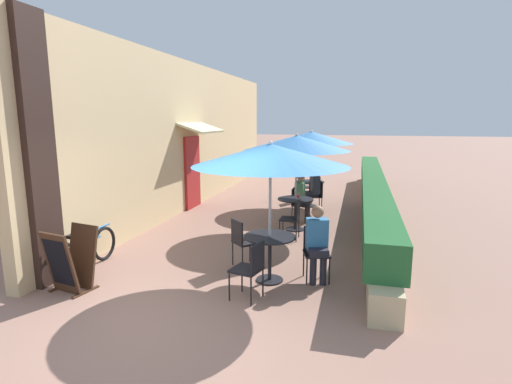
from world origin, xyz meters
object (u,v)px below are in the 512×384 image
seated_patron_near_left (317,240)px  patio_umbrella_mid (297,143)px  menu_board (71,260)px  cafe_chair_far_right (317,194)px  coffee_cup_far (311,180)px  coffee_cup_mid (298,196)px  seated_patron_far_right (313,188)px  cafe_chair_mid_right (297,202)px  patio_umbrella_far (311,138)px  bicycle_leaning (85,251)px  seated_patron_mid_right (302,196)px  patio_table_near (270,247)px  cafe_chair_near_left (316,248)px  cafe_chair_far_left (304,185)px  cafe_chair_mid_left (293,216)px  patio_umbrella_near (270,155)px  patio_table_mid (295,206)px  patio_table_far (310,188)px  cafe_chair_near_back (251,266)px  cafe_chair_near_right (242,239)px

seated_patron_near_left → patio_umbrella_mid: size_ratio=0.51×
patio_umbrella_mid → menu_board: (-2.78, -4.21, -1.57)m
cafe_chair_far_right → coffee_cup_far: 0.73m
patio_umbrella_mid → coffee_cup_mid: patio_umbrella_mid is taller
coffee_cup_far → seated_patron_far_right: bearing=-77.6°
patio_umbrella_mid → cafe_chair_mid_right: 1.71m
patio_umbrella_far → bicycle_leaning: bearing=-117.2°
seated_patron_mid_right → cafe_chair_far_right: (0.26, 1.22, -0.17)m
patio_table_near → cafe_chair_near_left: size_ratio=0.96×
cafe_chair_far_left → coffee_cup_far: (0.32, -0.79, 0.28)m
cafe_chair_near_left → cafe_chair_far_right: 4.82m
cafe_chair_near_left → coffee_cup_far: bearing=-98.2°
patio_table_near → cafe_chair_far_left: 6.50m
cafe_chair_mid_left → patio_umbrella_far: (-0.05, 3.44, 1.54)m
cafe_chair_mid_right → cafe_chair_far_right: same height
coffee_cup_far → menu_board: 7.38m
patio_umbrella_near → coffee_cup_mid: 3.46m
cafe_chair_mid_left → cafe_chair_far_left: (-0.34, 4.15, 0.00)m
patio_umbrella_near → patio_umbrella_far: bearing=90.6°
patio_umbrella_near → bicycle_leaning: size_ratio=1.48×
cafe_chair_mid_right → seated_patron_near_left: bearing=14.0°
patio_table_near → menu_board: 3.06m
cafe_chair_far_right → coffee_cup_far: cafe_chair_far_right is taller
bicycle_leaning → cafe_chair_near_left: bearing=10.3°
patio_umbrella_far → cafe_chair_far_left: size_ratio=2.82×
menu_board → cafe_chair_mid_left: bearing=61.6°
patio_table_near → seated_patron_far_right: 5.05m
cafe_chair_near_left → patio_table_mid: (-0.78, 2.82, 0.05)m
bicycle_leaning → patio_umbrella_near: bearing=7.3°
patio_table_far → cafe_chair_far_left: bearing=112.0°
bicycle_leaning → cafe_chair_mid_right: bearing=55.1°
seated_patron_near_left → patio_table_far: 5.67m
cafe_chair_far_left → patio_umbrella_mid: bearing=-11.7°
cafe_chair_near_back → patio_table_mid: (0.04, 3.86, 0.05)m
cafe_chair_far_right → seated_patron_far_right: bearing=90.0°
coffee_cup_mid → patio_umbrella_far: (-0.02, 2.56, 1.25)m
patio_table_near → menu_board: menu_board is taller
patio_table_near → bicycle_leaning: (-3.21, -0.34, -0.23)m
patio_umbrella_mid → menu_board: patio_umbrella_mid is taller
cafe_chair_near_right → coffee_cup_far: (0.58, 5.23, 0.28)m
patio_umbrella_near → patio_umbrella_far: same height
cafe_chair_mid_right → patio_umbrella_near: bearing=2.7°
patio_table_mid → patio_umbrella_mid: 1.48m
patio_table_near → patio_table_far: same height
coffee_cup_mid → cafe_chair_far_left: (-0.31, 3.27, -0.28)m
coffee_cup_mid → cafe_chair_far_right: (0.26, 1.85, -0.28)m
cafe_chair_near_right → cafe_chair_mid_left: 1.96m
patio_table_mid → cafe_chair_far_right: size_ratio=0.96×
coffee_cup_mid → patio_umbrella_far: size_ratio=0.04×
cafe_chair_near_back → cafe_chair_mid_right: same height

